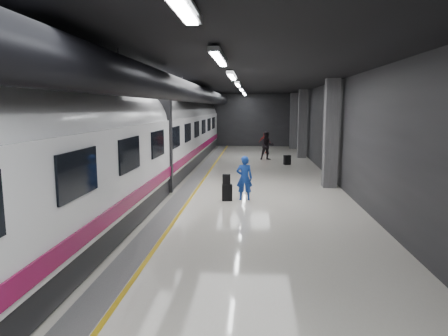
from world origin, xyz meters
name	(u,v)px	position (x,y,z in m)	size (l,w,h in m)	color
ground	(217,195)	(0.00, 0.00, 0.00)	(40.00, 40.00, 0.00)	silver
platform_hall	(212,102)	(-0.29, 0.96, 3.54)	(10.02, 40.02, 4.51)	black
train	(133,141)	(-3.25, 0.00, 2.07)	(3.05, 38.00, 4.05)	black
traveler_main	(244,178)	(1.04, -0.65, 0.81)	(0.59, 0.39, 1.61)	#183AB9
suitcase_main	(227,193)	(0.43, -0.84, 0.30)	(0.37, 0.23, 0.60)	black
shoulder_bag	(226,179)	(0.40, -0.87, 0.78)	(0.28, 0.15, 0.37)	black
traveler_far_a	(267,146)	(2.20, 10.69, 0.91)	(0.89, 0.69, 1.83)	black
traveler_far_b	(265,143)	(2.14, 14.51, 0.76)	(0.89, 0.37, 1.52)	maroon
suitcase_far	(287,160)	(3.33, 8.57, 0.28)	(0.38, 0.25, 0.56)	black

